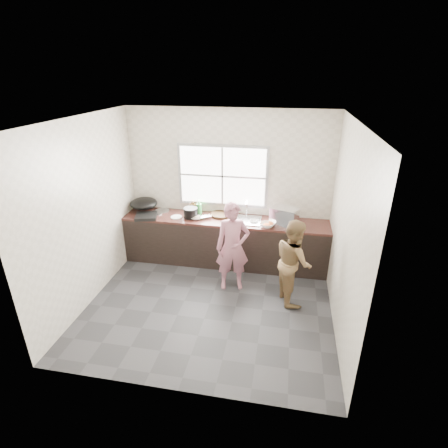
% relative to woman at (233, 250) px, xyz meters
% --- Properties ---
extents(floor, '(3.60, 3.20, 0.01)m').
position_rel_woman_xyz_m(floor, '(-0.26, -0.53, -0.68)').
color(floor, '#2B2B2E').
rests_on(floor, ground).
extents(ceiling, '(3.60, 3.20, 0.01)m').
position_rel_woman_xyz_m(ceiling, '(-0.26, -0.53, 2.03)').
color(ceiling, silver).
rests_on(ceiling, wall_back).
extents(wall_back, '(3.60, 0.01, 2.70)m').
position_rel_woman_xyz_m(wall_back, '(-0.26, 1.08, 0.67)').
color(wall_back, beige).
rests_on(wall_back, ground).
extents(wall_left, '(0.01, 3.20, 2.70)m').
position_rel_woman_xyz_m(wall_left, '(-2.07, -0.53, 0.67)').
color(wall_left, beige).
rests_on(wall_left, ground).
extents(wall_right, '(0.01, 3.20, 2.70)m').
position_rel_woman_xyz_m(wall_right, '(1.54, -0.53, 0.67)').
color(wall_right, beige).
rests_on(wall_right, ground).
extents(wall_front, '(3.60, 0.01, 2.70)m').
position_rel_woman_xyz_m(wall_front, '(-0.26, -2.13, 0.67)').
color(wall_front, silver).
rests_on(wall_front, ground).
extents(cabinet, '(3.60, 0.62, 0.82)m').
position_rel_woman_xyz_m(cabinet, '(-0.26, 0.76, -0.27)').
color(cabinet, black).
rests_on(cabinet, floor).
extents(countertop, '(3.60, 0.64, 0.04)m').
position_rel_woman_xyz_m(countertop, '(-0.26, 0.76, 0.16)').
color(countertop, '#3B1D18').
rests_on(countertop, cabinet).
extents(sink, '(0.55, 0.45, 0.02)m').
position_rel_woman_xyz_m(sink, '(0.09, 0.76, 0.19)').
color(sink, silver).
rests_on(sink, countertop).
extents(faucet, '(0.02, 0.02, 0.30)m').
position_rel_woman_xyz_m(faucet, '(0.09, 0.96, 0.33)').
color(faucet, silver).
rests_on(faucet, countertop).
extents(window_frame, '(1.60, 0.05, 1.10)m').
position_rel_woman_xyz_m(window_frame, '(-0.36, 1.06, 0.87)').
color(window_frame, '#9EA0A5').
rests_on(window_frame, wall_back).
extents(window_glazing, '(1.50, 0.01, 1.00)m').
position_rel_woman_xyz_m(window_glazing, '(-0.36, 1.04, 0.87)').
color(window_glazing, white).
rests_on(window_glazing, window_frame).
extents(woman, '(0.56, 0.44, 1.35)m').
position_rel_woman_xyz_m(woman, '(0.00, 0.00, 0.00)').
color(woman, '#A86476').
rests_on(woman, floor).
extents(person_side, '(0.68, 0.77, 1.32)m').
position_rel_woman_xyz_m(person_side, '(0.94, -0.16, -0.02)').
color(person_side, brown).
rests_on(person_side, floor).
extents(cutting_board, '(0.45, 0.45, 0.04)m').
position_rel_woman_xyz_m(cutting_board, '(-0.36, 0.91, 0.20)').
color(cutting_board, '#2E2012').
rests_on(cutting_board, countertop).
extents(cleaver, '(0.25, 0.22, 0.01)m').
position_rel_woman_xyz_m(cleaver, '(-0.61, 0.72, 0.23)').
color(cleaver, silver).
rests_on(cleaver, cutting_board).
extents(bowl_mince, '(0.23, 0.23, 0.05)m').
position_rel_woman_xyz_m(bowl_mince, '(-0.75, 0.66, 0.21)').
color(bowl_mince, white).
rests_on(bowl_mince, countertop).
extents(bowl_crabs, '(0.21, 0.21, 0.06)m').
position_rel_woman_xyz_m(bowl_crabs, '(0.49, 0.56, 0.21)').
color(bowl_crabs, white).
rests_on(bowl_crabs, countertop).
extents(bowl_held, '(0.23, 0.23, 0.05)m').
position_rel_woman_xyz_m(bowl_held, '(0.25, 0.71, 0.21)').
color(bowl_held, silver).
rests_on(bowl_held, countertop).
extents(black_pot, '(0.31, 0.31, 0.18)m').
position_rel_woman_xyz_m(black_pot, '(-0.87, 0.71, 0.27)').
color(black_pot, black).
rests_on(black_pot, countertop).
extents(plate_food, '(0.24, 0.24, 0.02)m').
position_rel_woman_xyz_m(plate_food, '(-1.12, 0.67, 0.19)').
color(plate_food, white).
rests_on(plate_food, countertop).
extents(bottle_green, '(0.13, 0.13, 0.28)m').
position_rel_woman_xyz_m(bottle_green, '(-0.76, 0.89, 0.32)').
color(bottle_green, green).
rests_on(bottle_green, countertop).
extents(bottle_brown_tall, '(0.10, 0.11, 0.21)m').
position_rel_woman_xyz_m(bottle_brown_tall, '(-0.89, 0.99, 0.29)').
color(bottle_brown_tall, '#402810').
rests_on(bottle_brown_tall, countertop).
extents(bottle_brown_short, '(0.15, 0.15, 0.15)m').
position_rel_woman_xyz_m(bottle_brown_short, '(-0.94, 0.96, 0.26)').
color(bottle_brown_short, '#402010').
rests_on(bottle_brown_short, countertop).
extents(glass_jar, '(0.08, 0.08, 0.09)m').
position_rel_woman_xyz_m(glass_jar, '(-0.98, 0.87, 0.23)').
color(glass_jar, white).
rests_on(glass_jar, countertop).
extents(burner, '(0.45, 0.45, 0.05)m').
position_rel_woman_xyz_m(burner, '(-1.64, 0.57, 0.21)').
color(burner, black).
rests_on(burner, countertop).
extents(wok, '(0.59, 0.59, 0.19)m').
position_rel_woman_xyz_m(wok, '(-1.79, 0.85, 0.34)').
color(wok, black).
rests_on(wok, burner).
extents(dish_rack, '(0.50, 0.42, 0.32)m').
position_rel_woman_xyz_m(dish_rack, '(0.76, 0.67, 0.34)').
color(dish_rack, white).
rests_on(dish_rack, countertop).
extents(pot_lid_left, '(0.35, 0.35, 0.01)m').
position_rel_woman_xyz_m(pot_lid_left, '(-1.56, 0.78, 0.19)').
color(pot_lid_left, silver).
rests_on(pot_lid_left, countertop).
extents(pot_lid_right, '(0.29, 0.29, 0.01)m').
position_rel_woman_xyz_m(pot_lid_right, '(-1.48, 0.92, 0.19)').
color(pot_lid_right, '#B3B5BA').
rests_on(pot_lid_right, countertop).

